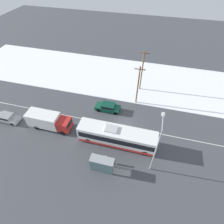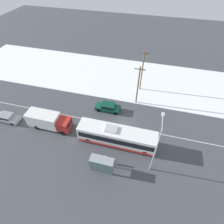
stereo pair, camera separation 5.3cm
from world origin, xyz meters
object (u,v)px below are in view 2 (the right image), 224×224
object	(u,v)px
sedan_car	(108,107)
pedestrian_at_stop	(106,158)
streetlamp	(157,144)
utility_pole_roadside	(138,85)
utility_pole_snowlot	(142,71)
bus_shelter	(101,164)
city_bus	(117,136)
parked_car_near_truck	(7,117)
box_truck	(48,120)

from	to	relation	value
sedan_car	pedestrian_at_stop	bearing A→B (deg)	103.80
sedan_car	streetlamp	distance (m)	13.33
utility_pole_roadside	utility_pole_snowlot	world-z (taller)	utility_pole_snowlot
bus_shelter	pedestrian_at_stop	bearing A→B (deg)	81.79
sedan_car	streetlamp	world-z (taller)	streetlamp
city_bus	pedestrian_at_stop	size ratio (longest dim) A/B	6.76
parked_car_near_truck	utility_pole_roadside	xyz separation A→B (m)	(20.57, 10.11, 3.31)
box_truck	parked_car_near_truck	world-z (taller)	box_truck
streetlamp	utility_pole_roadside	size ratio (longest dim) A/B	1.09
streetlamp	utility_pole_snowlot	size ratio (longest dim) A/B	1.00
sedan_car	city_bus	bearing A→B (deg)	116.11
city_bus	utility_pole_roadside	size ratio (longest dim) A/B	1.50
utility_pole_snowlot	pedestrian_at_stop	bearing A→B (deg)	-96.96
box_truck	utility_pole_roadside	world-z (taller)	utility_pole_roadside
box_truck	streetlamp	distance (m)	17.53
box_truck	utility_pole_snowlot	xyz separation A→B (m)	(12.98, 13.89, 2.84)
sedan_car	pedestrian_at_stop	world-z (taller)	pedestrian_at_stop
bus_shelter	utility_pole_roadside	bearing A→B (deg)	81.30
bus_shelter	streetlamp	distance (m)	7.62
utility_pole_roadside	parked_car_near_truck	bearing A→B (deg)	-153.82
box_truck	parked_car_near_truck	distance (m)	7.76
sedan_car	bus_shelter	world-z (taller)	bus_shelter
city_bus	sedan_car	size ratio (longest dim) A/B	2.62
pedestrian_at_stop	streetlamp	world-z (taller)	streetlamp
sedan_car	streetlamp	bearing A→B (deg)	133.31
city_bus	utility_pole_roadside	xyz separation A→B (m)	(1.39, 9.85, 2.54)
parked_car_near_truck	utility_pole_roadside	world-z (taller)	utility_pole_roadside
box_truck	parked_car_near_truck	xyz separation A→B (m)	(-7.69, -0.56, -0.81)
utility_pole_roadside	box_truck	bearing A→B (deg)	-143.42
sedan_car	pedestrian_at_stop	xyz separation A→B (m)	(2.51, -10.22, 0.26)
city_bus	bus_shelter	distance (m)	5.05
box_truck	bus_shelter	world-z (taller)	box_truck
bus_shelter	utility_pole_snowlot	size ratio (longest dim) A/B	0.37
parked_car_near_truck	utility_pole_snowlot	size ratio (longest dim) A/B	0.49
box_truck	pedestrian_at_stop	distance (m)	11.52
box_truck	parked_car_near_truck	size ratio (longest dim) A/B	1.74
box_truck	utility_pole_roadside	xyz separation A→B (m)	(12.88, 9.56, 2.50)
bus_shelter	streetlamp	xyz separation A→B (m)	(6.28, 2.37, 3.61)
parked_car_near_truck	pedestrian_at_stop	distance (m)	18.80
bus_shelter	streetlamp	size ratio (longest dim) A/B	0.37
streetlamp	utility_pole_snowlot	world-z (taller)	utility_pole_snowlot
city_bus	sedan_car	xyz separation A→B (m)	(-3.20, 6.53, -0.74)
utility_pole_roadside	sedan_car	bearing A→B (deg)	-144.15
pedestrian_at_stop	utility_pole_snowlot	world-z (taller)	utility_pole_snowlot
city_bus	pedestrian_at_stop	distance (m)	3.78
pedestrian_at_stop	utility_pole_roadside	bearing A→B (deg)	81.25
city_bus	bus_shelter	xyz separation A→B (m)	(-0.88, -4.97, 0.14)
pedestrian_at_stop	utility_pole_snowlot	size ratio (longest dim) A/B	0.20
bus_shelter	sedan_car	bearing A→B (deg)	101.42
city_bus	utility_pole_snowlot	world-z (taller)	utility_pole_snowlot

